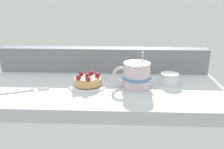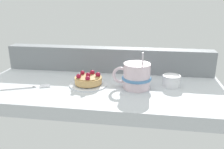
% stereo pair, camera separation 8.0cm
% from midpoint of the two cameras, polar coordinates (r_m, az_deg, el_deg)
% --- Properties ---
extents(ground_plane, '(0.85, 0.39, 0.04)m').
position_cam_midpoint_polar(ground_plane, '(0.83, -0.14, -3.93)').
color(ground_plane, silver).
extents(window_rail_back, '(0.83, 0.06, 0.10)m').
position_cam_midpoint_polar(window_rail_back, '(0.97, 1.33, 3.60)').
color(window_rail_back, gray).
rests_on(window_rail_back, ground_plane).
extents(dessert_plate, '(0.13, 0.13, 0.01)m').
position_cam_midpoint_polar(dessert_plate, '(0.82, -2.97, -2.38)').
color(dessert_plate, silver).
rests_on(dessert_plate, ground_plane).
extents(raspberry_tart, '(0.09, 0.09, 0.04)m').
position_cam_midpoint_polar(raspberry_tart, '(0.82, -2.99, -1.20)').
color(raspberry_tart, tan).
rests_on(raspberry_tart, dessert_plate).
extents(coffee_mug, '(0.13, 0.10, 0.12)m').
position_cam_midpoint_polar(coffee_mug, '(0.79, 8.71, -0.44)').
color(coffee_mug, silver).
rests_on(coffee_mug, ground_plane).
extents(dessert_fork, '(0.15, 0.08, 0.01)m').
position_cam_midpoint_polar(dessert_fork, '(0.83, -17.36, -3.00)').
color(dessert_fork, silver).
rests_on(dessert_fork, ground_plane).
extents(sugar_bowl, '(0.06, 0.06, 0.04)m').
position_cam_midpoint_polar(sugar_bowl, '(0.84, 16.83, -1.39)').
color(sugar_bowl, white).
rests_on(sugar_bowl, ground_plane).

